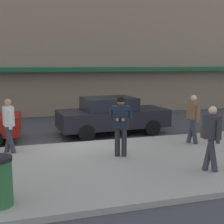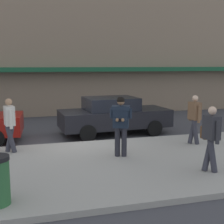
{
  "view_description": "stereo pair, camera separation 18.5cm",
  "coord_description": "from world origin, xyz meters",
  "px_view_note": "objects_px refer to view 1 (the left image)",
  "views": [
    {
      "loc": [
        -1.99,
        -10.94,
        2.88
      ],
      "look_at": [
        0.61,
        -2.27,
        1.49
      ],
      "focal_mm": 50.0,
      "sensor_mm": 36.0,
      "label": 1
    },
    {
      "loc": [
        -1.82,
        -10.99,
        2.88
      ],
      "look_at": [
        0.61,
        -2.27,
        1.49
      ],
      "focal_mm": 50.0,
      "sensor_mm": 36.0,
      "label": 2
    }
  ],
  "objects_px": {
    "parked_sedan_mid": "(112,115)",
    "pedestrian_in_light_coat": "(9,122)",
    "parking_meter": "(192,115)",
    "pedestrian_dark_coat": "(193,116)",
    "man_texting_on_phone": "(121,120)",
    "pedestrian_with_bag": "(211,134)"
  },
  "relations": [
    {
      "from": "parked_sedan_mid",
      "to": "pedestrian_in_light_coat",
      "type": "distance_m",
      "value": 4.58
    },
    {
      "from": "parking_meter",
      "to": "pedestrian_dark_coat",
      "type": "bearing_deg",
      "value": -119.53
    },
    {
      "from": "pedestrian_in_light_coat",
      "to": "pedestrian_dark_coat",
      "type": "xyz_separation_m",
      "value": [
        6.08,
        -0.63,
        0.0
      ]
    },
    {
      "from": "pedestrian_dark_coat",
      "to": "parked_sedan_mid",
      "type": "bearing_deg",
      "value": 126.31
    },
    {
      "from": "man_texting_on_phone",
      "to": "pedestrian_in_light_coat",
      "type": "xyz_separation_m",
      "value": [
        -3.2,
        1.37,
        -0.14
      ]
    },
    {
      "from": "parking_meter",
      "to": "pedestrian_with_bag",
      "type": "bearing_deg",
      "value": -114.19
    },
    {
      "from": "man_texting_on_phone",
      "to": "pedestrian_with_bag",
      "type": "bearing_deg",
      "value": -46.16
    },
    {
      "from": "pedestrian_in_light_coat",
      "to": "pedestrian_with_bag",
      "type": "xyz_separation_m",
      "value": [
        5.01,
        -3.26,
        -0.0
      ]
    },
    {
      "from": "man_texting_on_phone",
      "to": "pedestrian_dark_coat",
      "type": "relative_size",
      "value": 1.06
    },
    {
      "from": "pedestrian_in_light_coat",
      "to": "man_texting_on_phone",
      "type": "bearing_deg",
      "value": -23.17
    },
    {
      "from": "parked_sedan_mid",
      "to": "pedestrian_dark_coat",
      "type": "xyz_separation_m",
      "value": [
        2.08,
        -2.83,
        0.32
      ]
    },
    {
      "from": "parked_sedan_mid",
      "to": "pedestrian_with_bag",
      "type": "bearing_deg",
      "value": -79.51
    },
    {
      "from": "pedestrian_with_bag",
      "to": "pedestrian_dark_coat",
      "type": "bearing_deg",
      "value": 67.92
    },
    {
      "from": "pedestrian_in_light_coat",
      "to": "pedestrian_with_bag",
      "type": "bearing_deg",
      "value": -33.02
    },
    {
      "from": "man_texting_on_phone",
      "to": "pedestrian_in_light_coat",
      "type": "height_order",
      "value": "man_texting_on_phone"
    },
    {
      "from": "pedestrian_with_bag",
      "to": "pedestrian_in_light_coat",
      "type": "bearing_deg",
      "value": 146.98
    },
    {
      "from": "man_texting_on_phone",
      "to": "pedestrian_in_light_coat",
      "type": "distance_m",
      "value": 3.48
    },
    {
      "from": "parked_sedan_mid",
      "to": "pedestrian_dark_coat",
      "type": "height_order",
      "value": "pedestrian_dark_coat"
    },
    {
      "from": "parked_sedan_mid",
      "to": "parking_meter",
      "type": "xyz_separation_m",
      "value": [
        2.63,
        -1.85,
        0.18
      ]
    },
    {
      "from": "parked_sedan_mid",
      "to": "pedestrian_with_bag",
      "type": "xyz_separation_m",
      "value": [
        1.01,
        -5.46,
        0.32
      ]
    },
    {
      "from": "parked_sedan_mid",
      "to": "man_texting_on_phone",
      "type": "relative_size",
      "value": 2.56
    },
    {
      "from": "pedestrian_in_light_coat",
      "to": "pedestrian_dark_coat",
      "type": "bearing_deg",
      "value": -5.88
    }
  ]
}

